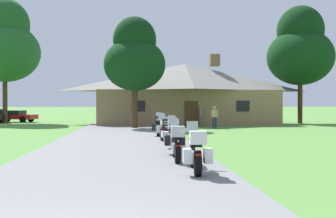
{
  "coord_description": "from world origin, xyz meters",
  "views": [
    {
      "loc": [
        0.59,
        -4.52,
        1.84
      ],
      "look_at": [
        2.69,
        20.43,
        1.54
      ],
      "focal_mm": 44.1,
      "sensor_mm": 36.0,
      "label": 1
    }
  ],
  "objects_px": {
    "motorcycle_orange_second_in_row": "(176,143)",
    "motorcycle_red_fourth_in_row": "(172,134)",
    "motorcycle_red_nearest_to_camera": "(196,152)",
    "tree_by_lodge_front": "(135,57)",
    "motorcycle_orange_farthest_in_row": "(158,126)",
    "bystander_tan_shirt_beside_signpost": "(215,116)",
    "motorcycle_red_third_in_row": "(174,138)",
    "motorcycle_silver_fifth_in_row": "(165,130)",
    "bystander_gray_shirt_near_lodge": "(201,115)",
    "parked_red_sedan_far_left": "(15,116)",
    "motorcycle_yellow_sixth_in_row": "(164,128)",
    "tree_left_far": "(5,44)",
    "tree_right_of_lodge": "(300,49)"
  },
  "relations": [
    {
      "from": "motorcycle_orange_second_in_row",
      "to": "motorcycle_red_fourth_in_row",
      "type": "bearing_deg",
      "value": 88.41
    },
    {
      "from": "motorcycle_red_nearest_to_camera",
      "to": "tree_by_lodge_front",
      "type": "height_order",
      "value": "tree_by_lodge_front"
    },
    {
      "from": "motorcycle_red_nearest_to_camera",
      "to": "motorcycle_orange_farthest_in_row",
      "type": "bearing_deg",
      "value": 94.08
    },
    {
      "from": "motorcycle_red_nearest_to_camera",
      "to": "bystander_tan_shirt_beside_signpost",
      "type": "relative_size",
      "value": 1.24
    },
    {
      "from": "motorcycle_red_third_in_row",
      "to": "motorcycle_orange_farthest_in_row",
      "type": "bearing_deg",
      "value": 93.2
    },
    {
      "from": "motorcycle_silver_fifth_in_row",
      "to": "tree_by_lodge_front",
      "type": "relative_size",
      "value": 0.25
    },
    {
      "from": "motorcycle_red_fourth_in_row",
      "to": "motorcycle_silver_fifth_in_row",
      "type": "bearing_deg",
      "value": 96.51
    },
    {
      "from": "motorcycle_orange_farthest_in_row",
      "to": "bystander_gray_shirt_near_lodge",
      "type": "distance_m",
      "value": 11.21
    },
    {
      "from": "motorcycle_red_fourth_in_row",
      "to": "bystander_gray_shirt_near_lodge",
      "type": "xyz_separation_m",
      "value": [
        3.97,
        16.77,
        0.32
      ]
    },
    {
      "from": "motorcycle_orange_second_in_row",
      "to": "motorcycle_red_third_in_row",
      "type": "bearing_deg",
      "value": 88.29
    },
    {
      "from": "bystander_gray_shirt_near_lodge",
      "to": "motorcycle_orange_second_in_row",
      "type": "bearing_deg",
      "value": -176.09
    },
    {
      "from": "motorcycle_orange_second_in_row",
      "to": "tree_by_lodge_front",
      "type": "distance_m",
      "value": 18.9
    },
    {
      "from": "parked_red_sedan_far_left",
      "to": "tree_by_lodge_front",
      "type": "bearing_deg",
      "value": -121.26
    },
    {
      "from": "motorcycle_yellow_sixth_in_row",
      "to": "bystander_gray_shirt_near_lodge",
      "type": "bearing_deg",
      "value": 70.86
    },
    {
      "from": "tree_left_far",
      "to": "parked_red_sedan_far_left",
      "type": "height_order",
      "value": "tree_left_far"
    },
    {
      "from": "motorcycle_red_third_in_row",
      "to": "parked_red_sedan_far_left",
      "type": "xyz_separation_m",
      "value": [
        -13.52,
        28.1,
        0.03
      ]
    },
    {
      "from": "parked_red_sedan_far_left",
      "to": "motorcycle_orange_second_in_row",
      "type": "bearing_deg",
      "value": -142.86
    },
    {
      "from": "bystander_gray_shirt_near_lodge",
      "to": "tree_by_lodge_front",
      "type": "relative_size",
      "value": 0.2
    },
    {
      "from": "motorcycle_silver_fifth_in_row",
      "to": "motorcycle_orange_farthest_in_row",
      "type": "xyz_separation_m",
      "value": [
        -0.05,
        4.2,
        -0.01
      ]
    },
    {
      "from": "motorcycle_red_fourth_in_row",
      "to": "motorcycle_silver_fifth_in_row",
      "type": "relative_size",
      "value": 1.0
    },
    {
      "from": "motorcycle_silver_fifth_in_row",
      "to": "tree_right_of_lodge",
      "type": "relative_size",
      "value": 0.19
    },
    {
      "from": "motorcycle_red_nearest_to_camera",
      "to": "motorcycle_orange_farthest_in_row",
      "type": "distance_m",
      "value": 12.74
    },
    {
      "from": "tree_right_of_lodge",
      "to": "tree_left_far",
      "type": "bearing_deg",
      "value": 175.1
    },
    {
      "from": "motorcycle_orange_farthest_in_row",
      "to": "motorcycle_silver_fifth_in_row",
      "type": "bearing_deg",
      "value": -85.0
    },
    {
      "from": "motorcycle_silver_fifth_in_row",
      "to": "tree_by_lodge_front",
      "type": "xyz_separation_m",
      "value": [
        -1.36,
        12.07,
        4.74
      ]
    },
    {
      "from": "motorcycle_orange_second_in_row",
      "to": "bystander_tan_shirt_beside_signpost",
      "type": "bearing_deg",
      "value": 77.09
    },
    {
      "from": "tree_left_far",
      "to": "parked_red_sedan_far_left",
      "type": "bearing_deg",
      "value": 87.62
    },
    {
      "from": "motorcycle_orange_second_in_row",
      "to": "motorcycle_silver_fifth_in_row",
      "type": "height_order",
      "value": "same"
    },
    {
      "from": "bystander_tan_shirt_beside_signpost",
      "to": "motorcycle_red_nearest_to_camera",
      "type": "bearing_deg",
      "value": 97.99
    },
    {
      "from": "parked_red_sedan_far_left",
      "to": "motorcycle_red_nearest_to_camera",
      "type": "bearing_deg",
      "value": -144.02
    },
    {
      "from": "motorcycle_silver_fifth_in_row",
      "to": "parked_red_sedan_far_left",
      "type": "height_order",
      "value": "motorcycle_silver_fifth_in_row"
    },
    {
      "from": "motorcycle_red_third_in_row",
      "to": "bystander_tan_shirt_beside_signpost",
      "type": "xyz_separation_m",
      "value": [
        4.63,
        15.73,
        0.34
      ]
    },
    {
      "from": "motorcycle_red_fourth_in_row",
      "to": "tree_left_far",
      "type": "distance_m",
      "value": 28.01
    },
    {
      "from": "motorcycle_red_third_in_row",
      "to": "bystander_gray_shirt_near_lodge",
      "type": "distance_m",
      "value": 19.15
    },
    {
      "from": "motorcycle_orange_second_in_row",
      "to": "tree_right_of_lodge",
      "type": "distance_m",
      "value": 29.59
    },
    {
      "from": "motorcycle_orange_farthest_in_row",
      "to": "bystander_gray_shirt_near_lodge",
      "type": "bearing_deg",
      "value": 72.48
    },
    {
      "from": "motorcycle_silver_fifth_in_row",
      "to": "tree_left_far",
      "type": "xyz_separation_m",
      "value": [
        -13.61,
        21.23,
        6.92
      ]
    },
    {
      "from": "motorcycle_red_nearest_to_camera",
      "to": "motorcycle_red_fourth_in_row",
      "type": "distance_m",
      "value": 6.37
    },
    {
      "from": "bystander_tan_shirt_beside_signpost",
      "to": "tree_right_of_lodge",
      "type": "bearing_deg",
      "value": -122.67
    },
    {
      "from": "motorcycle_silver_fifth_in_row",
      "to": "motorcycle_yellow_sixth_in_row",
      "type": "distance_m",
      "value": 2.25
    },
    {
      "from": "tree_right_of_lodge",
      "to": "parked_red_sedan_far_left",
      "type": "height_order",
      "value": "tree_right_of_lodge"
    },
    {
      "from": "motorcycle_red_fourth_in_row",
      "to": "motorcycle_red_nearest_to_camera",
      "type": "bearing_deg",
      "value": -87.11
    },
    {
      "from": "motorcycle_orange_second_in_row",
      "to": "bystander_tan_shirt_beside_signpost",
      "type": "distance_m",
      "value": 18.44
    },
    {
      "from": "motorcycle_red_nearest_to_camera",
      "to": "bystander_gray_shirt_near_lodge",
      "type": "distance_m",
      "value": 23.48
    },
    {
      "from": "motorcycle_red_third_in_row",
      "to": "tree_right_of_lodge",
      "type": "xyz_separation_m",
      "value": [
        14.29,
        22.94,
        6.43
      ]
    },
    {
      "from": "motorcycle_red_fourth_in_row",
      "to": "motorcycle_yellow_sixth_in_row",
      "type": "distance_m",
      "value": 4.42
    },
    {
      "from": "bystander_tan_shirt_beside_signpost",
      "to": "tree_left_far",
      "type": "bearing_deg",
      "value": -7.17
    },
    {
      "from": "bystander_gray_shirt_near_lodge",
      "to": "parked_red_sedan_far_left",
      "type": "distance_m",
      "value": 19.96
    },
    {
      "from": "motorcycle_silver_fifth_in_row",
      "to": "bystander_tan_shirt_beside_signpost",
      "type": "height_order",
      "value": "bystander_tan_shirt_beside_signpost"
    },
    {
      "from": "motorcycle_red_third_in_row",
      "to": "tree_left_far",
      "type": "distance_m",
      "value": 29.6
    }
  ]
}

